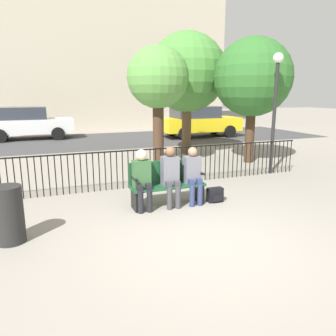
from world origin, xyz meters
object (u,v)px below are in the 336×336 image
Objects in this scene: seated_person_2 at (193,173)px; tree_1 at (187,73)px; seated_person_0 at (142,176)px; tree_2 at (253,78)px; park_bench at (167,182)px; tree_0 at (158,79)px; parked_car_0 at (199,121)px; lamp_post at (276,95)px; trash_bin at (9,215)px; backpack at (215,195)px; seated_person_1 at (171,174)px; parked_car_1 at (27,123)px.

seated_person_2 is 0.27× the size of tree_1.
tree_2 reaches higher than seated_person_0.
park_bench is at bearing -143.07° from tree_2.
seated_person_0 is at bearing -113.49° from tree_0.
tree_0 reaches higher than seated_person_0.
tree_0 is 7.58m from parked_car_0.
seated_person_2 is at bearing -116.70° from parked_car_0.
lamp_post is (4.35, 1.64, 1.55)m from seated_person_0.
park_bench is at bearing 15.42° from trash_bin.
backpack is 0.07× the size of tree_1.
tree_1 reaches higher than park_bench.
seated_person_1 is 0.33× the size of tree_0.
tree_1 is at bearing 103.58° from lamp_post.
seated_person_0 is (-0.56, -0.13, 0.20)m from park_bench.
seated_person_0 is 2.44m from trash_bin.
lamp_post is (3.80, 1.51, 1.75)m from park_bench.
lamp_post is 7.30m from trash_bin.
parked_car_0 reaches higher than seated_person_1.
seated_person_1 is at bearing -75.67° from parked_car_1.
tree_2 is at bearing -12.12° from tree_0.
trash_bin is at bearing -168.91° from seated_person_2.
tree_2 is at bearing 78.21° from lamp_post.
trash_bin is (-6.69, -2.31, -1.79)m from lamp_post.
parked_car_1 is (-3.56, 12.01, 0.18)m from seated_person_2.
park_bench is at bearing 12.70° from seated_person_0.
parked_car_1 is at bearing 123.35° from lamp_post.
lamp_post is at bearing 19.07° from trash_bin.
seated_person_2 is at bearing -98.69° from tree_0.
trash_bin is (-2.34, -0.67, -0.23)m from seated_person_0.
seated_person_0 is 0.27× the size of tree_1.
park_bench is 4.68× the size of backpack.
seated_person_2 is at bearing 171.11° from backpack.
seated_person_1 is 0.28× the size of tree_1.
backpack is 12.77m from parked_car_1.
backpack is at bearing -133.11° from tree_2.
seated_person_0 is 0.60m from seated_person_1.
tree_1 is at bearing 67.33° from seated_person_2.
tree_1 is (1.82, 5.63, 2.86)m from backpack.
tree_2 reaches higher than seated_person_1.
park_bench is 0.61m from seated_person_0.
backpack is 0.08× the size of tree_2.
seated_person_2 is at bearing 11.09° from trash_bin.
parked_car_0 reaches higher than park_bench.
parked_car_1 is at bearing 104.29° from park_bench.
tree_0 is 0.89× the size of parked_car_1.
tree_2 reaches higher than lamp_post.
parked_car_1 reaches higher than park_bench.
seated_person_0 is 1.02× the size of seated_person_2.
trash_bin is at bearing -167.07° from seated_person_1.
seated_person_1 is 4.38m from lamp_post.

